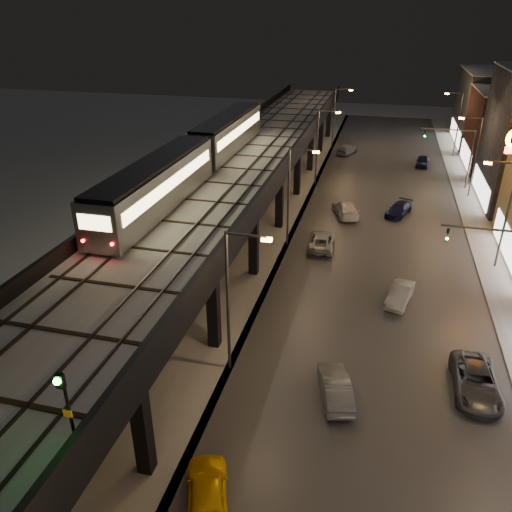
# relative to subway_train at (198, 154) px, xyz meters

# --- Properties ---
(road_surface) EXTENTS (17.00, 120.00, 0.06)m
(road_surface) POSITION_rel_subway_train_xyz_m (16.00, 5.02, -8.24)
(road_surface) COLOR #46474D
(road_surface) RESTS_ON ground
(sidewalk_right) EXTENTS (4.00, 120.00, 0.14)m
(sidewalk_right) POSITION_rel_subway_train_xyz_m (26.00, 5.02, -8.20)
(sidewalk_right) COLOR #9FA1A8
(sidewalk_right) RESTS_ON ground
(under_viaduct_pavement) EXTENTS (11.00, 120.00, 0.06)m
(under_viaduct_pavement) POSITION_rel_subway_train_xyz_m (2.50, 5.02, -8.24)
(under_viaduct_pavement) COLOR #9FA1A8
(under_viaduct_pavement) RESTS_ON ground
(elevated_viaduct) EXTENTS (9.00, 100.00, 6.30)m
(elevated_viaduct) POSITION_rel_subway_train_xyz_m (2.50, 1.86, -2.65)
(elevated_viaduct) COLOR black
(elevated_viaduct) RESTS_ON ground
(viaduct_trackbed) EXTENTS (8.40, 100.00, 0.32)m
(viaduct_trackbed) POSITION_rel_subway_train_xyz_m (2.49, 1.99, -1.88)
(viaduct_trackbed) COLOR #B2B7C1
(viaduct_trackbed) RESTS_ON elevated_viaduct
(viaduct_parapet_streetside) EXTENTS (0.30, 100.00, 1.10)m
(viaduct_parapet_streetside) POSITION_rel_subway_train_xyz_m (6.85, 2.02, -1.42)
(viaduct_parapet_streetside) COLOR black
(viaduct_parapet_streetside) RESTS_ON elevated_viaduct
(viaduct_parapet_far) EXTENTS (0.30, 100.00, 1.10)m
(viaduct_parapet_far) POSITION_rel_subway_train_xyz_m (-1.85, 2.02, -1.42)
(viaduct_parapet_far) COLOR black
(viaduct_parapet_far) RESTS_ON elevated_viaduct
(building_f) EXTENTS (12.20, 16.20, 11.16)m
(building_f) POSITION_rel_subway_train_xyz_m (32.49, 46.02, -2.69)
(building_f) COLOR #313134
(building_f) RESTS_ON ground
(streetlight_left_1) EXTENTS (2.57, 0.28, 9.00)m
(streetlight_left_1) POSITION_rel_subway_train_xyz_m (8.07, -16.98, -3.03)
(streetlight_left_1) COLOR #38383A
(streetlight_left_1) RESTS_ON ground
(streetlight_left_2) EXTENTS (2.57, 0.28, 9.00)m
(streetlight_left_2) POSITION_rel_subway_train_xyz_m (8.07, 1.02, -3.03)
(streetlight_left_2) COLOR #38383A
(streetlight_left_2) RESTS_ON ground
(streetlight_right_2) EXTENTS (2.56, 0.28, 9.00)m
(streetlight_right_2) POSITION_rel_subway_train_xyz_m (25.23, 1.02, -3.03)
(streetlight_right_2) COLOR #38383A
(streetlight_right_2) RESTS_ON ground
(streetlight_left_3) EXTENTS (2.57, 0.28, 9.00)m
(streetlight_left_3) POSITION_rel_subway_train_xyz_m (8.07, 19.02, -3.03)
(streetlight_left_3) COLOR #38383A
(streetlight_left_3) RESTS_ON ground
(streetlight_right_3) EXTENTS (2.56, 0.28, 9.00)m
(streetlight_right_3) POSITION_rel_subway_train_xyz_m (25.23, 19.02, -3.03)
(streetlight_right_3) COLOR #38383A
(streetlight_right_3) RESTS_ON ground
(streetlight_left_4) EXTENTS (2.57, 0.28, 9.00)m
(streetlight_left_4) POSITION_rel_subway_train_xyz_m (8.07, 37.02, -3.03)
(streetlight_left_4) COLOR #38383A
(streetlight_left_4) RESTS_ON ground
(streetlight_right_4) EXTENTS (2.56, 0.28, 9.00)m
(streetlight_right_4) POSITION_rel_subway_train_xyz_m (25.23, 37.02, -3.03)
(streetlight_right_4) COLOR #38383A
(streetlight_right_4) RESTS_ON ground
(traffic_light_rig_b) EXTENTS (6.10, 0.34, 7.00)m
(traffic_light_rig_b) POSITION_rel_subway_train_xyz_m (24.34, 22.02, -3.77)
(traffic_light_rig_b) COLOR #38383A
(traffic_light_rig_b) RESTS_ON ground
(subway_train) EXTENTS (2.78, 33.82, 3.31)m
(subway_train) POSITION_rel_subway_train_xyz_m (0.00, 0.00, 0.00)
(subway_train) COLOR gray
(subway_train) RESTS_ON viaduct_trackbed
(rail_signal) EXTENTS (0.32, 0.42, 2.80)m
(rail_signal) POSITION_rel_subway_train_xyz_m (6.40, -29.56, 0.34)
(rail_signal) COLOR black
(rail_signal) RESTS_ON viaduct_trackbed
(car_taxi) EXTENTS (3.23, 4.87, 1.54)m
(car_taxi) POSITION_rel_subway_train_xyz_m (9.63, -26.21, -7.50)
(car_taxi) COLOR #F6B809
(car_taxi) RESTS_ON ground
(car_near_white) EXTENTS (2.54, 4.50, 1.40)m
(car_near_white) POSITION_rel_subway_train_xyz_m (14.19, -17.98, -7.56)
(car_near_white) COLOR slate
(car_near_white) RESTS_ON ground
(car_mid_silver) EXTENTS (2.47, 4.95, 1.35)m
(car_mid_silver) POSITION_rel_subway_train_xyz_m (10.90, 1.20, -7.59)
(car_mid_silver) COLOR #A6A8AA
(car_mid_silver) RESTS_ON ground
(car_mid_dark) EXTENTS (3.46, 5.48, 1.48)m
(car_mid_dark) POSITION_rel_subway_train_xyz_m (12.31, 9.61, -7.53)
(car_mid_dark) COLOR white
(car_mid_dark) RESTS_ON ground
(car_far_white) EXTENTS (3.18, 4.81, 1.52)m
(car_far_white) POSITION_rel_subway_train_xyz_m (10.32, 34.55, -7.51)
(car_far_white) COLOR gray
(car_far_white) RESTS_ON ground
(car_onc_silver) EXTENTS (2.28, 4.17, 1.30)m
(car_onc_silver) POSITION_rel_subway_train_xyz_m (17.70, -6.76, -7.61)
(car_onc_silver) COLOR #9CA0AC
(car_onc_silver) RESTS_ON ground
(car_onc_dark) EXTENTS (2.45, 5.19, 1.43)m
(car_onc_dark) POSITION_rel_subway_train_xyz_m (21.76, -15.62, -7.55)
(car_onc_dark) COLOR #4A4E57
(car_onc_dark) RESTS_ON ground
(car_onc_white) EXTENTS (3.13, 4.66, 1.25)m
(car_onc_white) POSITION_rel_subway_train_xyz_m (17.67, 11.03, -7.64)
(car_onc_white) COLOR #0F1234
(car_onc_white) RESTS_ON ground
(car_onc_red) EXTENTS (2.08, 4.19, 1.37)m
(car_onc_red) POSITION_rel_subway_train_xyz_m (20.90, 30.48, -7.58)
(car_onc_red) COLOR black
(car_onc_red) RESTS_ON ground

